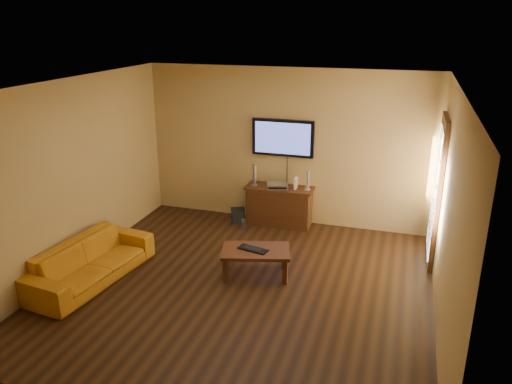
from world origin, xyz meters
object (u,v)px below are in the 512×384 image
at_px(subwoofer, 238,216).
at_px(media_console, 279,206).
at_px(coffee_table, 256,253).
at_px(game_console, 296,183).
at_px(television, 283,138).
at_px(speaker_left, 255,176).
at_px(sofa, 90,255).
at_px(keyboard, 253,249).
at_px(bottle, 243,224).
at_px(av_receiver, 277,186).
at_px(speaker_right, 308,181).

bearing_deg(subwoofer, media_console, -14.05).
bearing_deg(coffee_table, game_console, 86.24).
height_order(television, speaker_left, television).
xyz_separation_m(sofa, game_console, (2.27, 2.69, 0.42)).
bearing_deg(keyboard, coffee_table, 32.71).
relative_size(speaker_left, bottle, 1.79).
bearing_deg(av_receiver, speaker_left, 161.10).
xyz_separation_m(coffee_table, speaker_right, (0.33, 1.90, 0.50)).
relative_size(media_console, speaker_left, 3.17).
height_order(media_console, television, television).
height_order(game_console, bottle, game_console).
height_order(sofa, speaker_left, speaker_left).
bearing_deg(bottle, coffee_table, -65.22).
relative_size(media_console, television, 1.09).
relative_size(game_console, subwoofer, 0.84).
bearing_deg(television, speaker_right, -19.78).
distance_m(media_console, sofa, 3.34).
bearing_deg(television, sofa, -124.68).
distance_m(speaker_left, game_console, 0.73).
bearing_deg(bottle, game_console, 26.87).
relative_size(sofa, speaker_right, 5.60).
xyz_separation_m(sofa, speaker_left, (1.54, 2.66, 0.49)).
bearing_deg(media_console, bottle, -142.49).
height_order(speaker_left, game_console, speaker_left).
relative_size(sofa, speaker_left, 5.20).
relative_size(television, av_receiver, 2.98).
height_order(television, sofa, television).
xyz_separation_m(speaker_left, av_receiver, (0.42, -0.03, -0.13)).
distance_m(media_console, keyboard, 1.92).
relative_size(av_receiver, game_console, 1.81).
xyz_separation_m(speaker_left, keyboard, (0.57, -1.89, -0.44)).
distance_m(television, keyboard, 2.38).
bearing_deg(game_console, av_receiver, -169.36).
distance_m(coffee_table, keyboard, 0.08).
xyz_separation_m(av_receiver, game_console, (0.31, 0.06, 0.06)).
distance_m(coffee_table, subwoofer, 2.00).
height_order(speaker_right, subwoofer, speaker_right).
relative_size(speaker_right, game_console, 1.72).
xyz_separation_m(television, av_receiver, (-0.02, -0.24, -0.79)).
distance_m(coffee_table, sofa, 2.29).
relative_size(media_console, coffee_table, 1.11).
height_order(media_console, av_receiver, av_receiver).
bearing_deg(speaker_left, coffee_table, -72.16).
bearing_deg(keyboard, bottle, 113.37).
bearing_deg(speaker_right, television, 160.22).
distance_m(coffee_table, game_console, 1.96).
xyz_separation_m(speaker_right, subwoofer, (-1.22, -0.12, -0.73)).
height_order(speaker_left, speaker_right, speaker_left).
distance_m(sofa, av_receiver, 3.30).
bearing_deg(speaker_right, coffee_table, -99.86).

